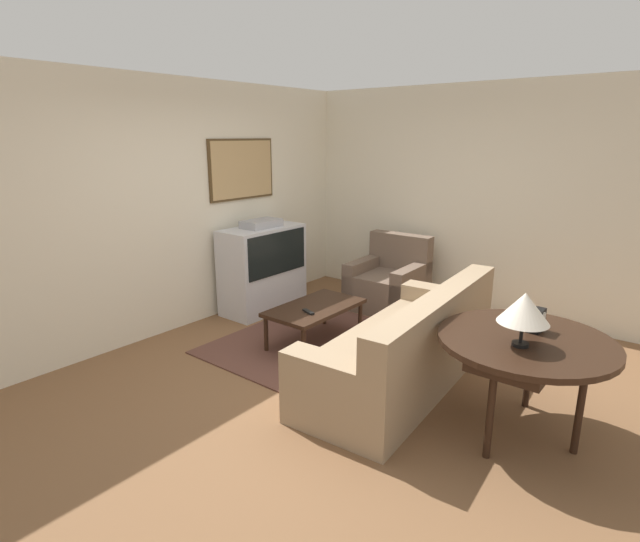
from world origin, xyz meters
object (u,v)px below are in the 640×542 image
coffee_table (315,310)px  mantel_clock (536,320)px  armchair (389,284)px  console_table (526,347)px  tv (263,268)px  couch (406,350)px  table_lamp (524,308)px

coffee_table → mantel_clock: size_ratio=6.32×
armchair → console_table: armchair is taller
mantel_clock → console_table: bearing=178.9°
armchair → console_table: size_ratio=0.74×
tv → mantel_clock: size_ratio=6.84×
tv → armchair: 1.59m
couch → armchair: 2.01m
coffee_table → mantel_clock: (-0.16, -2.19, 0.46)m
table_lamp → mantel_clock: 0.38m
tv → table_lamp: bearing=-105.4°
console_table → tv: bearing=77.2°
tv → mantel_clock: 3.42m
couch → armchair: armchair is taller
coffee_table → table_lamp: size_ratio=2.79×
armchair → tv: bearing=-139.8°
armchair → coffee_table: 1.48m
mantel_clock → coffee_table: bearing=85.7°
couch → mantel_clock: mantel_clock is taller
couch → mantel_clock: 1.15m
console_table → table_lamp: (-0.16, -0.00, 0.33)m
couch → mantel_clock: bearing=86.2°
tv → coffee_table: 1.25m
coffee_table → table_lamp: bearing=-102.9°
armchair → coffee_table: bearing=-91.9°
mantel_clock → tv: bearing=80.1°
armchair → mantel_clock: bearing=-38.8°
coffee_table → console_table: console_table is taller
console_table → mantel_clock: mantel_clock is taller
armchair → coffee_table: size_ratio=0.86×
couch → console_table: bearing=76.4°
console_table → coffee_table: bearing=81.1°
console_table → armchair: bearing=50.3°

